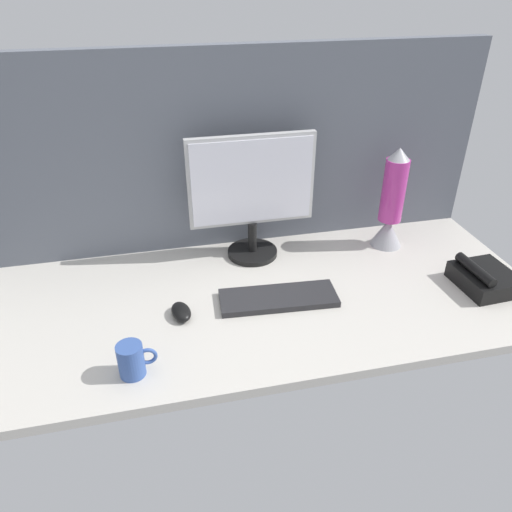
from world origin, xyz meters
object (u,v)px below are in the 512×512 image
mouse (181,312)px  mug_ceramic_blue (132,360)px  monitor (252,192)px  lava_lamp (391,206)px  desk_phone (484,278)px  keyboard (278,298)px

mouse → mug_ceramic_blue: (-14.34, -21.44, 3.09)cm
monitor → mug_ceramic_blue: size_ratio=4.34×
lava_lamp → desk_phone: 40.04cm
mug_ceramic_blue → lava_lamp: size_ratio=0.27×
lava_lamp → keyboard: bearing=-152.2°
mouse → lava_lamp: (79.62, 27.00, 14.16)cm
monitor → desk_phone: bearing=-28.2°
mouse → desk_phone: (98.59, -5.91, 1.49)cm
desk_phone → mouse: bearing=176.6°
mug_ceramic_blue → desk_phone: (112.92, 15.53, -1.60)cm
keyboard → lava_lamp: (48.91, 25.78, 14.86)cm
monitor → lava_lamp: bearing=-5.0°
monitor → keyboard: 38.45cm
lava_lamp → mug_ceramic_blue: bearing=-152.7°
mug_ceramic_blue → lava_lamp: 106.29cm
mouse → desk_phone: desk_phone is taller
mouse → monitor: bearing=37.1°
monitor → lava_lamp: 51.78cm
monitor → mouse: monitor is taller
keyboard → mug_ceramic_blue: (-45.05, -22.66, 3.79)cm
monitor → mouse: bearing=-132.5°
mouse → mug_ceramic_blue: mug_ceramic_blue is taller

